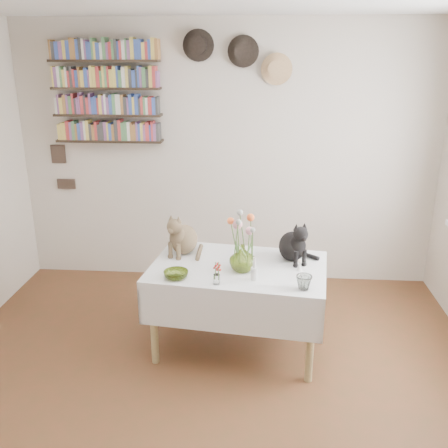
# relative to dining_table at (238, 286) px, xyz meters

# --- Properties ---
(room) EXTENTS (4.08, 4.58, 2.58)m
(room) POSITION_rel_dining_table_xyz_m (-0.18, -0.94, 0.73)
(room) COLOR brown
(room) RESTS_ON ground
(dining_table) EXTENTS (1.38, 0.98, 0.69)m
(dining_table) POSITION_rel_dining_table_xyz_m (0.00, 0.00, 0.00)
(dining_table) COLOR white
(dining_table) RESTS_ON room
(tabby_cat) EXTENTS (0.33, 0.36, 0.35)m
(tabby_cat) POSITION_rel_dining_table_xyz_m (-0.44, 0.23, 0.34)
(tabby_cat) COLOR olive
(tabby_cat) RESTS_ON dining_table
(black_cat) EXTENTS (0.32, 0.35, 0.33)m
(black_cat) POSITION_rel_dining_table_xyz_m (0.40, 0.15, 0.34)
(black_cat) COLOR black
(black_cat) RESTS_ON dining_table
(flower_vase) EXTENTS (0.26, 0.26, 0.20)m
(flower_vase) POSITION_rel_dining_table_xyz_m (0.03, -0.09, 0.27)
(flower_vase) COLOR #9CB645
(flower_vase) RESTS_ON dining_table
(green_bowl) EXTENTS (0.22, 0.22, 0.05)m
(green_bowl) POSITION_rel_dining_table_xyz_m (-0.43, -0.25, 0.20)
(green_bowl) COLOR #9CB645
(green_bowl) RESTS_ON dining_table
(drinking_glass) EXTENTS (0.13, 0.13, 0.10)m
(drinking_glass) POSITION_rel_dining_table_xyz_m (0.45, -0.36, 0.22)
(drinking_glass) COLOR white
(drinking_glass) RESTS_ON dining_table
(candlestick) EXTENTS (0.05, 0.05, 0.17)m
(candlestick) POSITION_rel_dining_table_xyz_m (0.12, -0.23, 0.23)
(candlestick) COLOR white
(candlestick) RESTS_ON dining_table
(berry_jar) EXTENTS (0.04, 0.04, 0.18)m
(berry_jar) POSITION_rel_dining_table_xyz_m (-0.13, -0.32, 0.25)
(berry_jar) COLOR white
(berry_jar) RESTS_ON dining_table
(porcelain_figurine) EXTENTS (0.05, 0.05, 0.09)m
(porcelain_figurine) POSITION_rel_dining_table_xyz_m (0.45, -0.05, 0.21)
(porcelain_figurine) COLOR white
(porcelain_figurine) RESTS_ON dining_table
(flower_bouquet) EXTENTS (0.17, 0.13, 0.39)m
(flower_bouquet) POSITION_rel_dining_table_xyz_m (0.03, -0.08, 0.51)
(flower_bouquet) COLOR #4C7233
(flower_bouquet) RESTS_ON flower_vase
(bookshelf_unit) EXTENTS (1.00, 0.16, 0.91)m
(bookshelf_unit) POSITION_rel_dining_table_xyz_m (-1.28, 1.22, 1.32)
(bookshelf_unit) COLOR black
(bookshelf_unit) RESTS_ON room
(wall_hats) EXTENTS (0.98, 0.09, 0.48)m
(wall_hats) POSITION_rel_dining_table_xyz_m (-0.06, 1.25, 1.65)
(wall_hats) COLOR black
(wall_hats) RESTS_ON room
(wall_art_plaques) EXTENTS (0.21, 0.02, 0.44)m
(wall_art_plaques) POSITION_rel_dining_table_xyz_m (-1.81, 1.29, 0.61)
(wall_art_plaques) COLOR #38281E
(wall_art_plaques) RESTS_ON room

